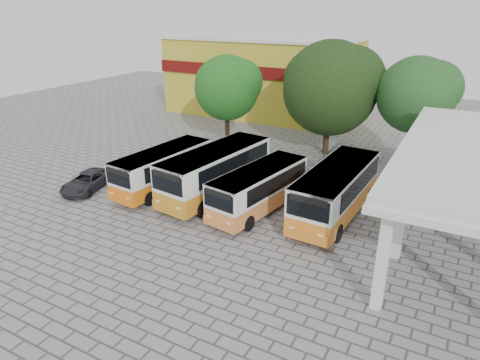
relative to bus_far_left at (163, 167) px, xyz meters
The scene contains 11 objects.
ground 8.02m from the bus_far_left, 22.67° to the right, with size 90.00×90.00×0.00m, color gray.
terminal_shelter 18.10m from the bus_far_left, ahead, with size 6.80×15.80×5.40m.
shophouse_block 23.40m from the bus_far_left, 99.25° to the left, with size 20.40×10.40×8.30m.
bus_far_left is the anchor object (origin of this frame).
bus_centre_left 3.70m from the bus_far_left, 11.02° to the left, with size 3.69×8.86×3.10m.
bus_centre_right 6.98m from the bus_far_left, ahead, with size 3.39×7.62×2.64m.
bus_far_right 11.28m from the bus_far_left, ahead, with size 2.96×8.47×3.01m.
tree_left 11.35m from the bus_far_left, 96.56° to the left, with size 5.75×5.48×7.67m.
tree_middle 14.85m from the bus_far_left, 59.57° to the left, with size 7.81×7.44×9.09m.
tree_right 18.87m from the bus_far_left, 42.72° to the left, with size 5.82×5.55×8.18m.
parked_car 5.20m from the bus_far_left, 150.38° to the right, with size 1.94×4.20×1.17m, color #24242A.
Camera 1 is at (9.74, -17.66, 11.50)m, focal length 32.00 mm.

